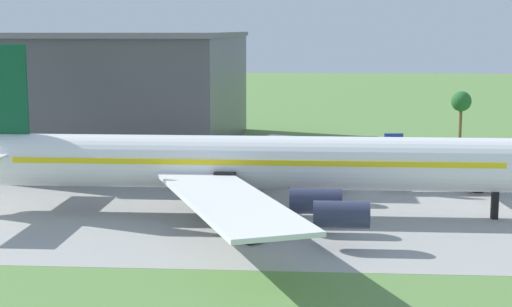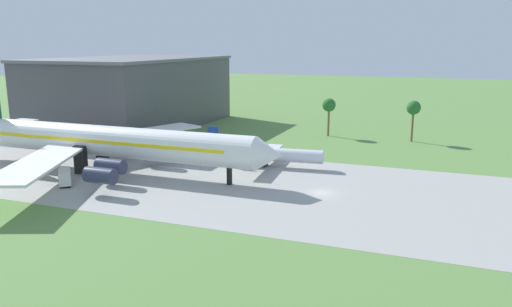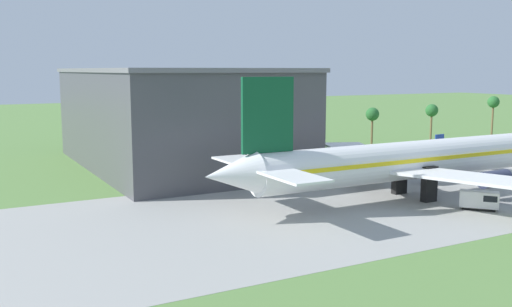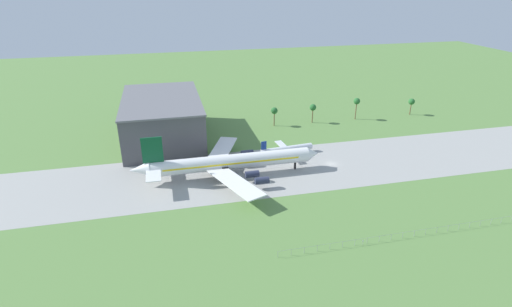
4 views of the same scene
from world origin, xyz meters
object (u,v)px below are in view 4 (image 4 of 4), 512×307
no_stopping_sign (363,242)px  jet_airliner (228,162)px  regional_aircraft (286,149)px  baggage_tug (236,185)px  terminal_building (163,119)px

no_stopping_sign → jet_airliner: bearing=120.0°
regional_aircraft → no_stopping_sign: (2.30, -69.44, -1.49)m
baggage_tug → jet_airliner: bearing=94.2°
no_stopping_sign → regional_aircraft: bearing=91.9°
regional_aircraft → no_stopping_sign: bearing=-88.1°
baggage_tug → no_stopping_sign: bearing=-54.9°
regional_aircraft → no_stopping_sign: size_ratio=14.69×
terminal_building → no_stopping_sign: bearing=-61.5°
baggage_tug → no_stopping_sign: baggage_tug is taller
jet_airliner → baggage_tug: 11.74m
baggage_tug → no_stopping_sign: size_ratio=3.20×
regional_aircraft → baggage_tug: 38.38m
baggage_tug → terminal_building: size_ratio=0.09×
jet_airliner → regional_aircraft: size_ratio=3.09×
baggage_tug → terminal_building: terminal_building is taller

